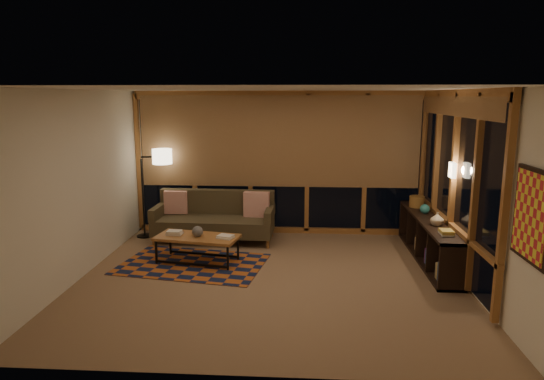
# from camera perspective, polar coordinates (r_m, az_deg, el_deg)

# --- Properties ---
(floor) EXTENTS (5.50, 5.00, 0.01)m
(floor) POSITION_cam_1_polar(r_m,az_deg,el_deg) (7.15, -0.23, -10.38)
(floor) COLOR #8C7153
(floor) RESTS_ON ground
(ceiling) EXTENTS (5.50, 5.00, 0.01)m
(ceiling) POSITION_cam_1_polar(r_m,az_deg,el_deg) (6.66, -0.25, 11.81)
(ceiling) COLOR #EEE7CF
(ceiling) RESTS_ON walls
(walls) EXTENTS (5.51, 5.01, 2.70)m
(walls) POSITION_cam_1_polar(r_m,az_deg,el_deg) (6.77, -0.24, 0.31)
(walls) COLOR white
(walls) RESTS_ON floor
(window_wall_back) EXTENTS (5.30, 0.16, 2.60)m
(window_wall_back) POSITION_cam_1_polar(r_m,az_deg,el_deg) (9.17, 0.79, 3.14)
(window_wall_back) COLOR brown
(window_wall_back) RESTS_ON walls
(window_wall_right) EXTENTS (0.16, 3.70, 2.60)m
(window_wall_right) POSITION_cam_1_polar(r_m,az_deg,el_deg) (7.68, 20.47, 0.89)
(window_wall_right) COLOR brown
(window_wall_right) RESTS_ON walls
(wall_art) EXTENTS (0.06, 0.74, 0.94)m
(wall_art) POSITION_cam_1_polar(r_m,az_deg,el_deg) (5.42, 28.19, -2.67)
(wall_art) COLOR red
(wall_art) RESTS_ON walls
(wall_sconce) EXTENTS (0.12, 0.18, 0.22)m
(wall_sconce) POSITION_cam_1_polar(r_m,az_deg,el_deg) (7.49, 20.45, 2.20)
(wall_sconce) COLOR #FFEABE
(wall_sconce) RESTS_ON walls
(sofa) EXTENTS (2.17, 0.93, 0.88)m
(sofa) POSITION_cam_1_polar(r_m,az_deg,el_deg) (8.86, -6.85, -3.23)
(sofa) COLOR #4A4429
(sofa) RESTS_ON floor
(pillow_left) EXTENTS (0.43, 0.17, 0.42)m
(pillow_left) POSITION_cam_1_polar(r_m,az_deg,el_deg) (9.19, -11.24, -1.48)
(pillow_left) COLOR #B23020
(pillow_left) RESTS_ON sofa
(pillow_right) EXTENTS (0.48, 0.19, 0.47)m
(pillow_right) POSITION_cam_1_polar(r_m,az_deg,el_deg) (8.81, -1.82, -1.68)
(pillow_right) COLOR #B23020
(pillow_right) RESTS_ON sofa
(area_rug) EXTENTS (2.40, 1.80, 0.01)m
(area_rug) POSITION_cam_1_polar(r_m,az_deg,el_deg) (7.82, -9.33, -8.58)
(area_rug) COLOR #AD561F
(area_rug) RESTS_ON floor
(coffee_table) EXTENTS (1.38, 0.82, 0.43)m
(coffee_table) POSITION_cam_1_polar(r_m,az_deg,el_deg) (7.83, -8.74, -6.89)
(coffee_table) COLOR brown
(coffee_table) RESTS_ON floor
(book_stack_a) EXTENTS (0.26, 0.21, 0.07)m
(book_stack_a) POSITION_cam_1_polar(r_m,az_deg,el_deg) (7.90, -11.39, -4.91)
(book_stack_a) COLOR silver
(book_stack_a) RESTS_ON coffee_table
(book_stack_b) EXTENTS (0.28, 0.25, 0.05)m
(book_stack_b) POSITION_cam_1_polar(r_m,az_deg,el_deg) (7.60, -5.50, -5.49)
(book_stack_b) COLOR silver
(book_stack_b) RESTS_ON coffee_table
(ceramic_pot) EXTENTS (0.23, 0.23, 0.17)m
(ceramic_pot) POSITION_cam_1_polar(r_m,az_deg,el_deg) (7.72, -8.76, -4.82)
(ceramic_pot) COLOR #242425
(ceramic_pot) RESTS_ON coffee_table
(floor_lamp) EXTENTS (0.64, 0.52, 1.65)m
(floor_lamp) POSITION_cam_1_polar(r_m,az_deg,el_deg) (9.30, -14.97, -0.39)
(floor_lamp) COLOR black
(floor_lamp) RESTS_ON floor
(bookshelf) EXTENTS (0.40, 2.72, 0.68)m
(bookshelf) POSITION_cam_1_polar(r_m,az_deg,el_deg) (8.23, 17.93, -5.53)
(bookshelf) COLOR black
(bookshelf) RESTS_ON floor
(basket) EXTENTS (0.29, 0.29, 0.19)m
(basket) POSITION_cam_1_polar(r_m,az_deg,el_deg) (8.90, 16.68, -1.31)
(basket) COLOR brown
(basket) RESTS_ON bookshelf
(teal_bowl) EXTENTS (0.20, 0.20, 0.16)m
(teal_bowl) POSITION_cam_1_polar(r_m,az_deg,el_deg) (8.44, 17.54, -2.13)
(teal_bowl) COLOR #297A79
(teal_bowl) RESTS_ON bookshelf
(vase) EXTENTS (0.22, 0.22, 0.21)m
(vase) POSITION_cam_1_polar(r_m,az_deg,el_deg) (7.73, 18.86, -3.23)
(vase) COLOR #C3AE8D
(vase) RESTS_ON bookshelf
(shelf_book_stack) EXTENTS (0.23, 0.28, 0.07)m
(shelf_book_stack) POSITION_cam_1_polar(r_m,az_deg,el_deg) (7.28, 19.84, -4.72)
(shelf_book_stack) COLOR silver
(shelf_book_stack) RESTS_ON bookshelf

